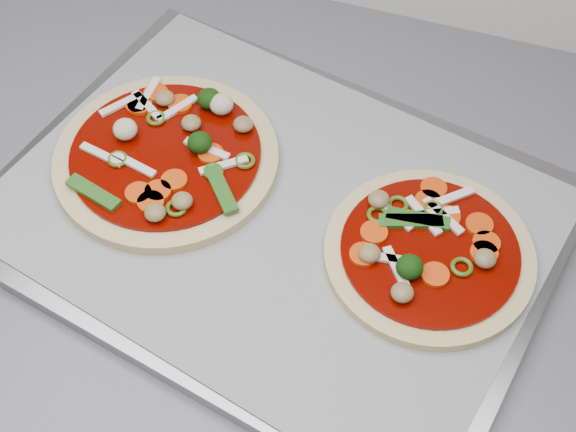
% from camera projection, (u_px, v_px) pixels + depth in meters
% --- Properties ---
extents(baking_tray, '(0.58, 0.47, 0.02)m').
position_uv_depth(baking_tray, '(274.00, 216.00, 0.76)').
color(baking_tray, gray).
rests_on(baking_tray, countertop).
extents(parchment, '(0.56, 0.46, 0.00)m').
position_uv_depth(parchment, '(274.00, 210.00, 0.75)').
color(parchment, gray).
rests_on(parchment, baking_tray).
extents(pizza_left, '(0.23, 0.23, 0.04)m').
position_uv_depth(pizza_left, '(168.00, 155.00, 0.78)').
color(pizza_left, '#DFBC84').
rests_on(pizza_left, parchment).
extents(pizza_right, '(0.25, 0.25, 0.03)m').
position_uv_depth(pizza_right, '(428.00, 251.00, 0.71)').
color(pizza_right, '#DFBC84').
rests_on(pizza_right, parchment).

